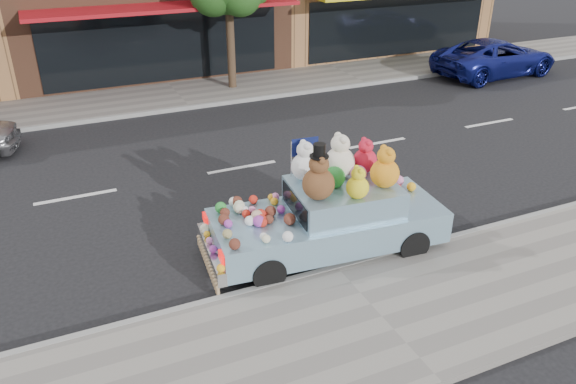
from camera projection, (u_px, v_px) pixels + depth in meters
ground at (242, 167)px, 14.18m from camera, size 120.00×120.00×0.00m
near_sidewalk at (382, 319)px, 8.86m from camera, size 60.00×3.00×0.12m
far_sidewalk at (178, 95)px, 19.45m from camera, size 60.00×3.00×0.12m
near_kerb at (336, 269)px, 10.08m from camera, size 60.00×0.12×0.13m
far_kerb at (190, 107)px, 18.22m from camera, size 60.00×0.12×0.13m
car_blue at (495, 57)px, 21.65m from camera, size 5.17×2.63×1.40m
art_car at (329, 212)px, 10.41m from camera, size 4.62×2.14×2.37m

